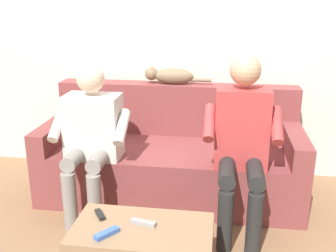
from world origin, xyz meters
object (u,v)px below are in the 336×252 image
object	(u,v)px
remote_blue	(107,233)
remote_gray	(144,223)
couch	(172,156)
remote_black	(100,215)
cat_on_backrest	(170,76)
person_right_seated	(91,133)
person_left_seated	(242,136)

from	to	relation	value
remote_blue	remote_gray	xyz separation A→B (m)	(-0.17, -0.13, -0.00)
couch	remote_black	xyz separation A→B (m)	(0.26, 1.12, 0.09)
remote_gray	remote_black	world-z (taller)	remote_gray
couch	cat_on_backrest	xyz separation A→B (m)	(0.06, -0.27, 0.62)
couch	person_right_seated	bearing A→B (deg)	38.04
person_right_seated	cat_on_backrest	size ratio (longest dim) A/B	1.96
person_right_seated	cat_on_backrest	distance (m)	0.89
couch	person_right_seated	size ratio (longest dim) A/B	1.84
person_right_seated	remote_gray	bearing A→B (deg)	125.44
person_right_seated	remote_black	size ratio (longest dim) A/B	10.03
person_left_seated	remote_blue	size ratio (longest dim) A/B	8.70
person_left_seated	cat_on_backrest	distance (m)	0.97
person_right_seated	remote_blue	world-z (taller)	person_right_seated
person_right_seated	remote_black	bearing A→B (deg)	111.45
remote_gray	remote_black	distance (m)	0.27
remote_blue	remote_black	bearing A→B (deg)	-114.42
remote_gray	person_right_seated	bearing A→B (deg)	-43.30
cat_on_backrest	remote_gray	size ratio (longest dim) A/B	3.95
cat_on_backrest	couch	bearing A→B (deg)	102.35
person_right_seated	person_left_seated	bearing A→B (deg)	178.11
remote_blue	remote_gray	distance (m)	0.21
couch	person_right_seated	xyz separation A→B (m)	(0.53, 0.42, 0.33)
person_right_seated	remote_black	distance (m)	0.79
couch	remote_blue	bearing A→B (deg)	82.76
remote_blue	remote_black	distance (m)	0.20
person_left_seated	remote_black	size ratio (longest dim) A/B	10.89
person_left_seated	remote_gray	distance (m)	0.94
cat_on_backrest	remote_gray	world-z (taller)	cat_on_backrest
person_right_seated	remote_gray	xyz separation A→B (m)	(-0.54, 0.76, -0.23)
person_left_seated	person_right_seated	bearing A→B (deg)	-1.89
cat_on_backrest	remote_gray	bearing A→B (deg)	92.46
cat_on_backrest	remote_blue	size ratio (longest dim) A/B	4.09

